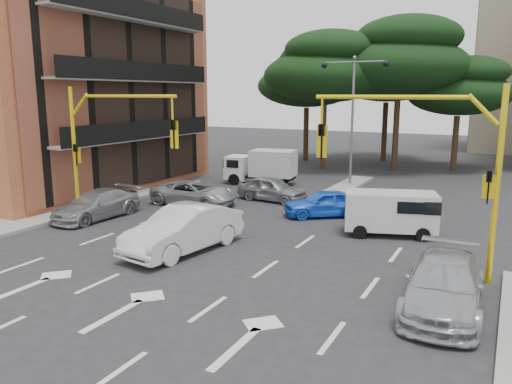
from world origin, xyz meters
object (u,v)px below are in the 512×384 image
at_px(car_blue_compact, 324,203).
at_px(car_silver_cross_b, 272,189).
at_px(car_white_hatch, 183,229).
at_px(car_silver_parked, 444,285).
at_px(car_silver_cross_a, 194,193).
at_px(car_silver_wagon, 96,205).
at_px(street_lamp_center, 353,98).
at_px(signal_mast_right, 435,154).
at_px(box_truck_a, 261,167).
at_px(signal_mast_left, 103,137).
at_px(van_white, 390,213).

relative_size(car_blue_compact, car_silver_cross_b, 0.97).
xyz_separation_m(car_white_hatch, car_silver_parked, (9.13, -0.93, -0.13)).
bearing_deg(car_silver_cross_a, car_silver_wagon, 149.97).
distance_m(street_lamp_center, car_silver_cross_b, 8.23).
relative_size(street_lamp_center, car_silver_wagon, 1.73).
bearing_deg(signal_mast_right, box_truck_a, 135.21).
height_order(signal_mast_right, car_silver_wagon, signal_mast_right).
height_order(signal_mast_left, car_silver_cross_b, signal_mast_left).
distance_m(car_silver_wagon, car_silver_cross_b, 9.13).
bearing_deg(signal_mast_left, signal_mast_right, 0.00).
height_order(car_white_hatch, car_silver_cross_a, car_white_hatch).
bearing_deg(car_white_hatch, car_silver_parked, 2.81).
relative_size(street_lamp_center, box_truck_a, 1.73).
height_order(car_white_hatch, car_silver_wagon, car_white_hatch).
relative_size(signal_mast_right, car_silver_cross_a, 1.32).
bearing_deg(car_white_hatch, signal_mast_left, 171.26).
xyz_separation_m(car_silver_cross_a, car_silver_parked, (13.22, -7.59, 0.07)).
xyz_separation_m(van_white, box_truck_a, (-9.90, 7.91, 0.20)).
relative_size(car_silver_cross_a, van_white, 1.25).
xyz_separation_m(car_blue_compact, car_silver_parked, (6.37, -8.32, 0.06)).
xyz_separation_m(car_blue_compact, car_silver_cross_b, (-3.67, 2.03, 0.02)).
height_order(signal_mast_right, car_white_hatch, signal_mast_right).
distance_m(car_silver_parked, box_truck_a, 19.35).
distance_m(car_silver_cross_a, car_silver_cross_b, 4.21).
bearing_deg(signal_mast_left, car_silver_cross_b, 60.71).
distance_m(signal_mast_right, car_silver_parked, 4.18).
xyz_separation_m(signal_mast_left, street_lamp_center, (6.80, 14.01, 1.54)).
bearing_deg(car_blue_compact, car_silver_cross_a, -120.11).
relative_size(signal_mast_right, car_white_hatch, 1.20).
distance_m(street_lamp_center, car_silver_cross_a, 11.64).
relative_size(car_silver_cross_b, box_truck_a, 0.86).
distance_m(car_blue_compact, car_silver_parked, 10.48).
height_order(signal_mast_left, car_blue_compact, signal_mast_left).
distance_m(car_silver_parked, van_white, 7.21).
xyz_separation_m(car_blue_compact, car_silver_cross_a, (-6.85, -0.73, -0.00)).
xyz_separation_m(car_silver_parked, van_white, (-2.91, 6.59, 0.21)).
height_order(car_silver_wagon, car_silver_cross_b, car_silver_cross_b).
relative_size(car_silver_cross_b, van_white, 1.06).
bearing_deg(car_white_hatch, car_silver_cross_a, 130.20).
bearing_deg(car_silver_wagon, signal_mast_left, -20.21).
bearing_deg(car_silver_cross_b, car_silver_wagon, 148.81).
height_order(signal_mast_right, van_white, signal_mast_right).
bearing_deg(car_blue_compact, box_truck_a, -170.08).
bearing_deg(signal_mast_left, car_white_hatch, -17.38).
xyz_separation_m(signal_mast_left, car_silver_parked, (14.40, -2.58, -3.19)).
bearing_deg(signal_mast_right, car_silver_wagon, 178.00).
bearing_deg(car_silver_cross_a, car_white_hatch, -150.57).
xyz_separation_m(car_white_hatch, car_silver_cross_a, (-4.09, 6.66, -0.20)).
relative_size(street_lamp_center, car_blue_compact, 2.09).
height_order(street_lamp_center, box_truck_a, street_lamp_center).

